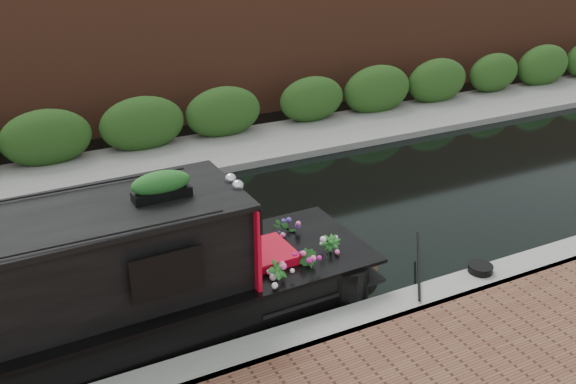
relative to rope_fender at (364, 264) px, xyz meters
name	(u,v)px	position (x,y,z in m)	size (l,w,h in m)	color
ground	(225,242)	(-1.68, 2.01, -0.17)	(80.00, 80.00, 0.00)	black
near_bank_coping	(313,345)	(-1.68, -1.29, -0.17)	(40.00, 0.60, 0.50)	gray
far_bank_path	(159,165)	(-1.68, 6.21, -0.17)	(40.00, 2.40, 0.34)	gray
far_hedge	(148,153)	(-1.68, 7.11, -0.17)	(40.00, 1.10, 2.80)	#244A18
far_brick_wall	(127,128)	(-1.68, 9.21, -0.17)	(40.00, 1.00, 8.00)	brown
rope_fender	(364,264)	(0.00, 0.00, 0.00)	(0.34, 0.34, 0.37)	brown
coiled_mooring_rope	(480,268)	(1.45, -1.16, 0.14)	(0.39, 0.39, 0.12)	black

